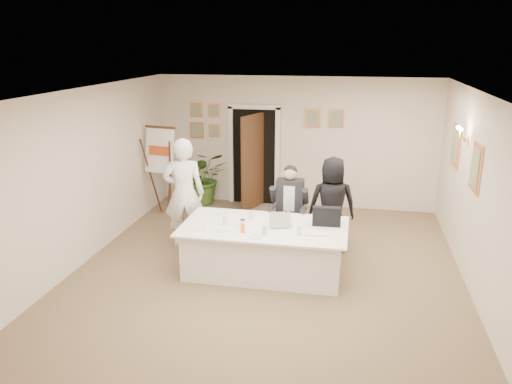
{
  "coord_description": "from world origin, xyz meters",
  "views": [
    {
      "loc": [
        1.24,
        -7.04,
        3.49
      ],
      "look_at": [
        -0.29,
        0.6,
        1.13
      ],
      "focal_mm": 35.0,
      "sensor_mm": 36.0,
      "label": 1
    }
  ],
  "objects": [
    {
      "name": "standing_man",
      "position": [
        -1.59,
        0.78,
        0.97
      ],
      "size": [
        0.81,
        0.64,
        1.95
      ],
      "primitive_type": "imported",
      "rotation": [
        0.0,
        0.0,
        3.41
      ],
      "color": "white",
      "rests_on": "floor"
    },
    {
      "name": "wall_left",
      "position": [
        -3.0,
        0.0,
        1.4
      ],
      "size": [
        0.1,
        7.0,
        2.8
      ],
      "primitive_type": "cube",
      "color": "beige",
      "rests_on": "floor"
    },
    {
      "name": "glass_a",
      "position": [
        -0.65,
        -0.05,
        0.84
      ],
      "size": [
        0.07,
        0.07,
        0.14
      ],
      "primitive_type": "cylinder",
      "rotation": [
        0.0,
        0.0,
        -0.04
      ],
      "color": "silver",
      "rests_on": "conference_table"
    },
    {
      "name": "pictures_back_wall",
      "position": [
        -0.8,
        3.47,
        1.85
      ],
      "size": [
        3.4,
        0.06,
        0.8
      ],
      "primitive_type": null,
      "color": "#E6924E",
      "rests_on": "wall_back"
    },
    {
      "name": "wall_back",
      "position": [
        0.0,
        3.5,
        1.4
      ],
      "size": [
        6.0,
        0.1,
        2.8
      ],
      "primitive_type": "cube",
      "color": "beige",
      "rests_on": "floor"
    },
    {
      "name": "laptop_bag",
      "position": [
        0.89,
        0.21,
        0.93
      ],
      "size": [
        0.44,
        0.14,
        0.3
      ],
      "primitive_type": "cube",
      "rotation": [
        0.0,
        0.0,
        0.05
      ],
      "color": "black",
      "rests_on": "conference_table"
    },
    {
      "name": "flip_chart",
      "position": [
        -2.58,
        2.33,
        0.85
      ],
      "size": [
        0.66,
        0.46,
        1.83
      ],
      "color": "#342510",
      "rests_on": "floor"
    },
    {
      "name": "plate_left",
      "position": [
        -0.99,
        -0.32,
        0.78
      ],
      "size": [
        0.26,
        0.26,
        0.01
      ],
      "primitive_type": "cylinder",
      "rotation": [
        0.0,
        0.0,
        0.1
      ],
      "color": "white",
      "rests_on": "conference_table"
    },
    {
      "name": "plate_near",
      "position": [
        -0.08,
        -0.46,
        0.78
      ],
      "size": [
        0.24,
        0.24,
        0.01
      ],
      "primitive_type": "cylinder",
      "rotation": [
        0.0,
        0.0,
        -0.26
      ],
      "color": "white",
      "rests_on": "conference_table"
    },
    {
      "name": "standing_woman",
      "position": [
        0.93,
        1.14,
        0.82
      ],
      "size": [
        0.88,
        0.65,
        1.65
      ],
      "primitive_type": "imported",
      "rotation": [
        0.0,
        0.0,
        3.31
      ],
      "color": "black",
      "rests_on": "floor"
    },
    {
      "name": "paper_stack",
      "position": [
        0.76,
        -0.17,
        0.79
      ],
      "size": [
        0.32,
        0.24,
        0.03
      ],
      "primitive_type": "cube",
      "rotation": [
        0.0,
        0.0,
        0.07
      ],
      "color": "white",
      "rests_on": "conference_table"
    },
    {
      "name": "seated_man",
      "position": [
        0.2,
        1.11,
        0.74
      ],
      "size": [
        0.76,
        0.79,
        1.48
      ],
      "primitive_type": null,
      "rotation": [
        0.0,
        0.0,
        0.2
      ],
      "color": "black",
      "rests_on": "floor"
    },
    {
      "name": "pictures_right_wall",
      "position": [
        2.97,
        1.2,
        1.75
      ],
      "size": [
        0.06,
        2.2,
        0.8
      ],
      "primitive_type": null,
      "color": "#E6924E",
      "rests_on": "wall_right"
    },
    {
      "name": "oj_glass",
      "position": [
        -0.3,
        -0.32,
        0.84
      ],
      "size": [
        0.08,
        0.08,
        0.13
      ],
      "primitive_type": "cylinder",
      "rotation": [
        0.0,
        0.0,
        0.27
      ],
      "color": "orange",
      "rests_on": "conference_table"
    },
    {
      "name": "glass_b",
      "position": [
        0.02,
        -0.35,
        0.84
      ],
      "size": [
        0.07,
        0.07,
        0.14
      ],
      "primitive_type": "cylinder",
      "rotation": [
        0.0,
        0.0,
        -0.06
      ],
      "color": "silver",
      "rests_on": "conference_table"
    },
    {
      "name": "potted_palm",
      "position": [
        -2.0,
        3.2,
        0.6
      ],
      "size": [
        1.28,
        1.18,
        1.2
      ],
      "primitive_type": "imported",
      "rotation": [
        0.0,
        0.0,
        0.25
      ],
      "color": "#385D1F",
      "rests_on": "floor"
    },
    {
      "name": "conference_table",
      "position": [
        -0.04,
        0.02,
        0.39
      ],
      "size": [
        2.54,
        1.36,
        0.78
      ],
      "color": "white",
      "rests_on": "floor"
    },
    {
      "name": "glass_d",
      "position": [
        -0.3,
        0.25,
        0.84
      ],
      "size": [
        0.07,
        0.07,
        0.14
      ],
      "primitive_type": "cylinder",
      "rotation": [
        0.0,
        0.0,
        0.11
      ],
      "color": "silver",
      "rests_on": "conference_table"
    },
    {
      "name": "glass_c",
      "position": [
        0.52,
        -0.27,
        0.84
      ],
      "size": [
        0.08,
        0.08,
        0.14
      ],
      "primitive_type": "cylinder",
      "rotation": [
        0.0,
        0.0,
        -0.26
      ],
      "color": "silver",
      "rests_on": "conference_table"
    },
    {
      "name": "doorway",
      "position": [
        -0.88,
        3.32,
        1.04
      ],
      "size": [
        1.14,
        0.86,
        2.2
      ],
      "color": "black",
      "rests_on": "floor"
    },
    {
      "name": "laptop",
      "position": [
        0.21,
        0.07,
        0.91
      ],
      "size": [
        0.41,
        0.42,
        0.28
      ],
      "primitive_type": null,
      "rotation": [
        0.0,
        0.0,
        0.27
      ],
      "color": "#B7BABC",
      "rests_on": "conference_table"
    },
    {
      "name": "floor",
      "position": [
        0.0,
        0.0,
        0.0
      ],
      "size": [
        7.0,
        7.0,
        0.0
      ],
      "primitive_type": "plane",
      "color": "olive",
      "rests_on": "ground"
    },
    {
      "name": "steel_jug",
      "position": [
        -0.36,
        -0.08,
        0.83
      ],
      "size": [
        0.1,
        0.1,
        0.11
      ],
      "primitive_type": "cylinder",
      "rotation": [
        0.0,
        0.0,
        -0.17
      ],
      "color": "silver",
      "rests_on": "conference_table"
    },
    {
      "name": "ceiling",
      "position": [
        0.0,
        0.0,
        2.8
      ],
      "size": [
        6.0,
        7.0,
        0.02
      ],
      "primitive_type": "cube",
      "color": "white",
      "rests_on": "wall_back"
    },
    {
      "name": "wall_right",
      "position": [
        3.0,
        0.0,
        1.4
      ],
      "size": [
        0.1,
        7.0,
        2.8
      ],
      "primitive_type": "cube",
      "color": "beige",
      "rests_on": "floor"
    },
    {
      "name": "wall_sconce",
      "position": [
        2.9,
        1.2,
        2.1
      ],
      "size": [
        0.2,
        0.3,
        0.24
      ],
      "primitive_type": null,
      "color": "gold",
      "rests_on": "wall_right"
    },
    {
      "name": "plate_mid",
      "position": [
        -0.62,
        -0.32,
        0.78
      ],
      "size": [
        0.24,
        0.24,
        0.01
      ],
      "primitive_type": "cylinder",
      "rotation": [
        0.0,
        0.0,
        0.24
      ],
      "color": "white",
      "rests_on": "conference_table"
    },
    {
      "name": "wall_front",
      "position": [
        0.0,
        -3.5,
        1.4
      ],
      "size": [
        6.0,
        0.1,
        2.8
      ],
      "primitive_type": "cube",
      "color": "beige",
      "rests_on": "floor"
    }
  ]
}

